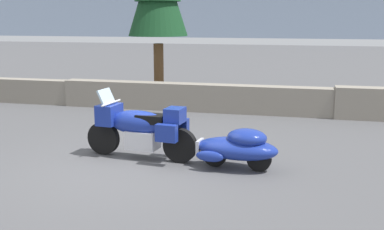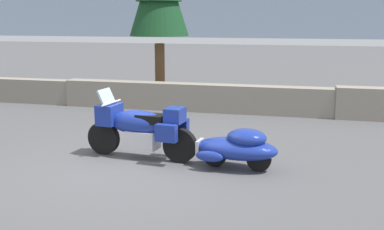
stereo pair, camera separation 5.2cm
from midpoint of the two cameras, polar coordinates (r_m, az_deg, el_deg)
ground_plane at (r=8.76m, az=-8.17°, el=-6.26°), size 80.00×80.00×0.00m
stone_guard_wall at (r=13.56m, az=3.03°, el=2.09°), size 24.00×0.56×0.87m
touring_motorcycle at (r=9.08m, az=-6.21°, el=-1.48°), size 2.31×0.89×1.33m
car_shaped_trailer at (r=8.47m, az=5.74°, el=-3.91°), size 2.23×0.88×0.76m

